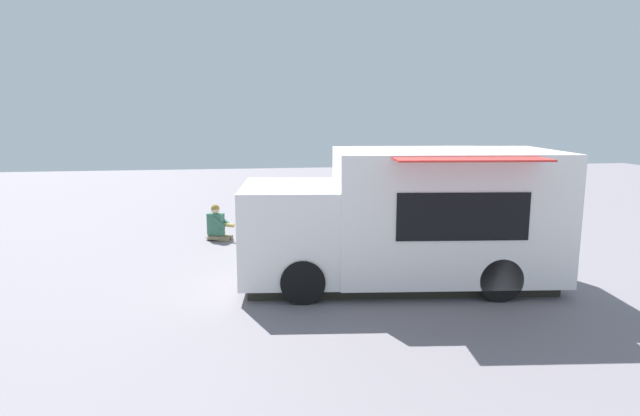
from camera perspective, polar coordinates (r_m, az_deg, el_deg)
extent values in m
plane|color=slate|center=(10.86, 9.91, -6.43)|extent=(40.00, 40.00, 0.00)
cube|color=white|center=(9.88, 13.02, -0.39)|extent=(4.10, 2.70, 2.21)
cube|color=white|center=(9.60, -3.23, -2.30)|extent=(1.89, 2.37, 1.60)
cube|color=black|center=(9.59, -8.09, -0.68)|extent=(0.23, 1.83, 0.61)
cube|color=black|center=(8.77, 15.02, -0.92)|extent=(2.12, 0.25, 0.77)
cube|color=red|center=(8.37, 15.89, 4.99)|extent=(2.38, 0.84, 0.03)
cube|color=#2A2920|center=(9.99, 8.10, -7.25)|extent=(5.43, 2.39, 0.20)
cylinder|color=black|center=(10.76, -1.92, -4.42)|extent=(0.75, 0.30, 0.73)
cylinder|color=black|center=(8.76, -1.84, -7.83)|extent=(0.75, 0.30, 0.73)
cylinder|color=black|center=(11.25, 14.87, -4.11)|extent=(0.75, 0.30, 0.73)
cylinder|color=black|center=(9.36, 18.58, -7.20)|extent=(0.75, 0.30, 0.73)
ellipsoid|color=#7C7151|center=(13.35, -10.99, -3.06)|extent=(0.66, 0.62, 0.13)
cube|color=#7C7151|center=(13.17, -10.42, -3.24)|extent=(0.37, 0.25, 0.11)
cube|color=#7C7151|center=(13.34, -10.03, -3.05)|extent=(0.37, 0.25, 0.11)
cube|color=#396D55|center=(13.28, -11.04, -1.69)|extent=(0.43, 0.36, 0.52)
sphere|color=beige|center=(13.21, -11.09, -0.17)|extent=(0.20, 0.20, 0.20)
sphere|color=olive|center=(13.20, -11.10, -0.06)|extent=(0.20, 0.20, 0.20)
cube|color=#396D55|center=(13.10, -10.74, -1.52)|extent=(0.35, 0.23, 0.28)
cube|color=#396D55|center=(13.30, -10.29, -1.33)|extent=(0.35, 0.23, 0.28)
cylinder|color=tan|center=(13.14, -9.84, -1.80)|extent=(0.36, 0.26, 0.09)
cube|color=orange|center=(13.13, -9.84, -1.73)|extent=(0.29, 0.20, 0.02)
cylinder|color=silver|center=(14.37, 14.90, -2.01)|extent=(0.42, 0.42, 0.26)
torus|color=silver|center=(14.35, 14.92, -1.56)|extent=(0.44, 0.44, 0.04)
ellipsoid|color=#305A35|center=(14.31, 14.96, -0.77)|extent=(0.50, 0.50, 0.43)
sphere|color=yellow|center=(14.46, 14.66, -0.29)|extent=(0.08, 0.08, 0.08)
sphere|color=yellow|center=(14.11, 14.80, -0.56)|extent=(0.05, 0.05, 0.05)
sphere|color=yellow|center=(14.39, 14.47, -0.21)|extent=(0.09, 0.09, 0.09)
sphere|color=yellow|center=(14.13, 14.60, -0.52)|extent=(0.08, 0.08, 0.08)
sphere|color=yellow|center=(14.29, 15.80, -0.62)|extent=(0.06, 0.06, 0.06)
cylinder|color=#4A5451|center=(14.41, -7.89, -1.72)|extent=(0.44, 0.44, 0.27)
torus|color=#4C574A|center=(14.38, -7.90, -1.26)|extent=(0.47, 0.47, 0.04)
ellipsoid|color=#3B8C42|center=(14.35, -7.92, -0.58)|extent=(0.42, 0.42, 0.36)
sphere|color=white|center=(14.44, -7.33, -0.42)|extent=(0.06, 0.06, 0.06)
sphere|color=white|center=(14.29, -8.41, -0.19)|extent=(0.09, 0.09, 0.09)
sphere|color=white|center=(14.50, -7.80, -0.25)|extent=(0.06, 0.06, 0.06)
sphere|color=white|center=(14.17, -7.78, -0.64)|extent=(0.08, 0.08, 0.08)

